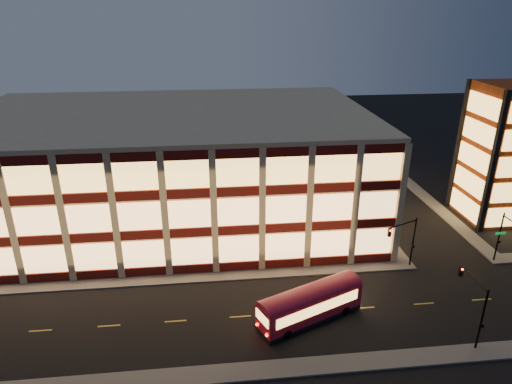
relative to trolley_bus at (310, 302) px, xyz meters
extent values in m
plane|color=black|center=(-10.34, 7.10, -1.91)|extent=(200.00, 200.00, 0.00)
cube|color=#514F4C|center=(-13.34, 8.10, -1.84)|extent=(54.00, 2.00, 0.15)
cube|color=#514F4C|center=(12.66, 24.10, -1.84)|extent=(2.00, 30.00, 0.15)
cube|color=#514F4C|center=(23.66, 24.10, -1.84)|extent=(2.00, 30.00, 0.15)
cube|color=#514F4C|center=(-10.34, -5.90, -1.84)|extent=(100.00, 2.00, 0.15)
cube|color=tan|center=(-13.34, 24.10, 5.09)|extent=(50.00, 30.00, 14.00)
cube|color=tan|center=(-13.34, 24.10, 12.34)|extent=(50.40, 30.40, 0.50)
cube|color=#470C0A|center=(-13.34, 8.98, -1.26)|extent=(50.10, 0.25, 1.00)
cube|color=#FFB76B|center=(-13.34, 9.00, 0.84)|extent=(49.00, 0.20, 3.00)
cube|color=#470C0A|center=(11.78, 24.10, -1.26)|extent=(0.25, 30.10, 1.00)
cube|color=#FFB76B|center=(11.76, 24.10, 0.84)|extent=(0.20, 29.00, 3.00)
cube|color=#470C0A|center=(-13.34, 8.98, 3.14)|extent=(50.10, 0.25, 1.00)
cube|color=#FFB76B|center=(-13.34, 9.00, 5.24)|extent=(49.00, 0.20, 3.00)
cube|color=#470C0A|center=(11.78, 24.10, 3.14)|extent=(0.25, 30.10, 1.00)
cube|color=#FFB76B|center=(11.76, 24.10, 5.24)|extent=(0.20, 29.00, 3.00)
cube|color=#470C0A|center=(-13.34, 8.98, 7.54)|extent=(50.10, 0.25, 1.00)
cube|color=#FFB76B|center=(-13.34, 9.00, 9.64)|extent=(49.00, 0.20, 3.00)
cube|color=#470C0A|center=(11.78, 24.10, 7.54)|extent=(0.25, 30.10, 1.00)
cube|color=#FFB76B|center=(11.76, 24.10, 9.64)|extent=(0.20, 29.00, 3.00)
cube|color=#8C3814|center=(29.66, 19.10, 7.09)|extent=(8.00, 8.00, 18.00)
cube|color=black|center=(25.66, 15.10, 7.09)|extent=(0.60, 0.60, 18.00)
cube|color=black|center=(25.66, 23.10, 7.09)|extent=(0.60, 0.60, 18.00)
cube|color=#F3B755|center=(29.66, 15.02, -0.11)|extent=(6.60, 0.16, 2.60)
cube|color=#F3B755|center=(25.58, 19.10, -0.11)|extent=(0.16, 6.60, 2.60)
cube|color=#F3B755|center=(25.58, 19.10, 3.29)|extent=(0.16, 6.60, 2.60)
cube|color=#F3B755|center=(25.58, 19.10, 6.69)|extent=(0.16, 6.60, 2.60)
cube|color=#F3B755|center=(25.58, 19.10, 10.09)|extent=(0.16, 6.60, 2.60)
cube|color=#F3B755|center=(25.58, 19.10, 13.49)|extent=(0.16, 6.60, 2.60)
cylinder|color=black|center=(13.16, 7.90, 1.09)|extent=(0.18, 0.18, 6.00)
cylinder|color=black|center=(11.41, 7.15, 3.79)|extent=(3.56, 1.63, 0.14)
cube|color=black|center=(9.66, 6.40, 3.29)|extent=(0.32, 0.32, 0.95)
sphere|color=#FF0C05|center=(9.66, 6.22, 3.59)|extent=(0.20, 0.20, 0.20)
cube|color=black|center=(13.16, 7.70, 0.69)|extent=(0.25, 0.18, 0.28)
cylinder|color=black|center=(23.16, 7.90, 1.09)|extent=(0.18, 0.18, 6.00)
cube|color=black|center=(23.16, 7.70, 0.69)|extent=(0.25, 0.18, 0.28)
cube|color=#0C7226|center=(23.16, 7.75, 1.69)|extent=(1.20, 0.06, 0.28)
cylinder|color=black|center=(13.16, -5.40, 1.09)|extent=(0.18, 0.18, 6.00)
cylinder|color=black|center=(13.16, -3.40, 3.79)|extent=(0.14, 4.00, 0.14)
cube|color=black|center=(13.16, -1.40, 3.29)|extent=(0.32, 0.32, 0.95)
sphere|color=#FF0C05|center=(13.16, -1.58, 3.59)|extent=(0.20, 0.20, 0.20)
cube|color=black|center=(13.16, -5.60, 0.69)|extent=(0.25, 0.18, 0.28)
cube|color=maroon|center=(0.00, 0.00, -0.18)|extent=(10.36, 6.45, 2.35)
cube|color=black|center=(0.00, 0.00, -1.56)|extent=(10.36, 6.45, 0.36)
cylinder|color=black|center=(-2.53, -2.34, -1.46)|extent=(0.96, 0.65, 0.92)
cylinder|color=black|center=(-3.44, -0.29, -1.46)|extent=(0.96, 0.65, 0.92)
cylinder|color=black|center=(3.44, 0.29, -1.46)|extent=(0.96, 0.65, 0.92)
cylinder|color=black|center=(2.53, 2.34, -1.46)|extent=(0.96, 0.65, 0.92)
cube|color=#F3B755|center=(0.53, -1.19, 0.12)|extent=(8.23, 3.68, 1.02)
cube|color=#F3B755|center=(-0.53, 1.19, 0.12)|extent=(8.23, 3.68, 1.02)
camera|label=1|loc=(-8.73, -33.77, 25.30)|focal=32.00mm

